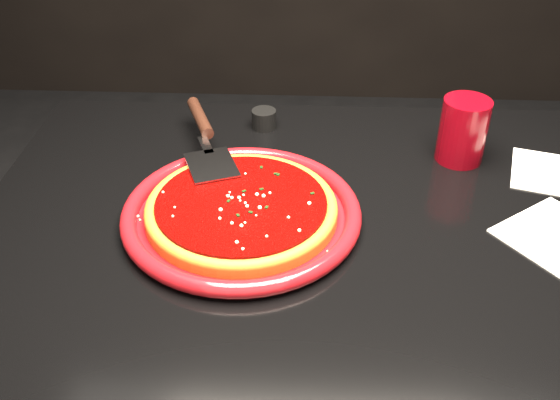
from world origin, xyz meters
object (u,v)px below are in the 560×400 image
at_px(plate, 242,213).
at_px(cup, 463,131).
at_px(table, 333,371).
at_px(pizza_server, 206,137).
at_px(ramekin, 264,119).

relative_size(plate, cup, 3.22).
xyz_separation_m(table, pizza_server, (-0.25, 0.17, 0.42)).
bearing_deg(table, pizza_server, 145.08).
distance_m(table, plate, 0.42).
bearing_deg(pizza_server, cup, -17.79).
bearing_deg(plate, ramekin, 87.21).
xyz_separation_m(plate, ramekin, (0.02, 0.31, 0.00)).
distance_m(plate, ramekin, 0.31).
distance_m(table, pizza_server, 0.52).
xyz_separation_m(table, ramekin, (-0.15, 0.30, 0.39)).
distance_m(table, ramekin, 0.52).
height_order(cup, ramekin, cup).
xyz_separation_m(pizza_server, cup, (0.46, 0.02, 0.01)).
bearing_deg(table, plate, -176.39).
xyz_separation_m(plate, cup, (0.38, 0.21, 0.05)).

